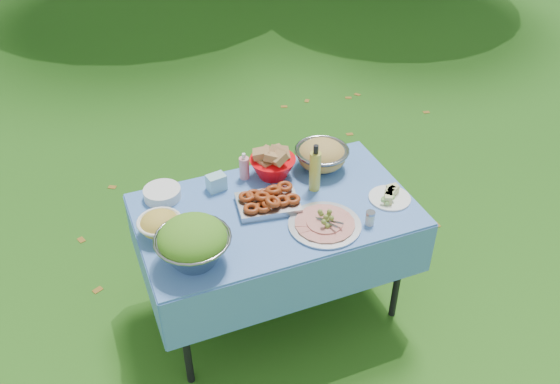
{
  "coord_description": "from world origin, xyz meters",
  "views": [
    {
      "loc": [
        -0.9,
        -2.29,
        2.73
      ],
      "look_at": [
        0.02,
        0.0,
        0.86
      ],
      "focal_mm": 38.0,
      "sensor_mm": 36.0,
      "label": 1
    }
  ],
  "objects_px": {
    "pasta_bowl_steel": "(322,155)",
    "charcuterie_platter": "(325,219)",
    "plate_stack": "(162,193)",
    "bread_bowl": "(273,163)",
    "picnic_table": "(276,260)",
    "oil_bottle": "(315,168)",
    "salad_bowl": "(193,242)"
  },
  "relations": [
    {
      "from": "plate_stack",
      "to": "bread_bowl",
      "type": "bearing_deg",
      "value": -2.79
    },
    {
      "from": "pasta_bowl_steel",
      "to": "charcuterie_platter",
      "type": "relative_size",
      "value": 0.82
    },
    {
      "from": "picnic_table",
      "to": "pasta_bowl_steel",
      "type": "xyz_separation_m",
      "value": [
        0.39,
        0.27,
        0.46
      ]
    },
    {
      "from": "plate_stack",
      "to": "bread_bowl",
      "type": "distance_m",
      "value": 0.64
    },
    {
      "from": "pasta_bowl_steel",
      "to": "picnic_table",
      "type": "bearing_deg",
      "value": -145.87
    },
    {
      "from": "picnic_table",
      "to": "pasta_bowl_steel",
      "type": "height_order",
      "value": "pasta_bowl_steel"
    },
    {
      "from": "bread_bowl",
      "to": "charcuterie_platter",
      "type": "relative_size",
      "value": 0.7
    },
    {
      "from": "picnic_table",
      "to": "charcuterie_platter",
      "type": "xyz_separation_m",
      "value": [
        0.18,
        -0.23,
        0.42
      ]
    },
    {
      "from": "bread_bowl",
      "to": "oil_bottle",
      "type": "relative_size",
      "value": 0.92
    },
    {
      "from": "plate_stack",
      "to": "charcuterie_platter",
      "type": "bearing_deg",
      "value": -37.25
    },
    {
      "from": "plate_stack",
      "to": "charcuterie_platter",
      "type": "height_order",
      "value": "charcuterie_platter"
    },
    {
      "from": "plate_stack",
      "to": "bread_bowl",
      "type": "height_order",
      "value": "bread_bowl"
    },
    {
      "from": "pasta_bowl_steel",
      "to": "charcuterie_platter",
      "type": "height_order",
      "value": "pasta_bowl_steel"
    },
    {
      "from": "pasta_bowl_steel",
      "to": "oil_bottle",
      "type": "xyz_separation_m",
      "value": [
        -0.13,
        -0.18,
        0.06
      ]
    },
    {
      "from": "plate_stack",
      "to": "oil_bottle",
      "type": "xyz_separation_m",
      "value": [
        0.8,
        -0.23,
        0.11
      ]
    },
    {
      "from": "salad_bowl",
      "to": "charcuterie_platter",
      "type": "distance_m",
      "value": 0.69
    },
    {
      "from": "pasta_bowl_steel",
      "to": "oil_bottle",
      "type": "relative_size",
      "value": 1.09
    },
    {
      "from": "picnic_table",
      "to": "bread_bowl",
      "type": "relative_size",
      "value": 5.57
    },
    {
      "from": "salad_bowl",
      "to": "oil_bottle",
      "type": "height_order",
      "value": "oil_bottle"
    },
    {
      "from": "oil_bottle",
      "to": "plate_stack",
      "type": "bearing_deg",
      "value": 163.65
    },
    {
      "from": "picnic_table",
      "to": "oil_bottle",
      "type": "relative_size",
      "value": 5.13
    },
    {
      "from": "pasta_bowl_steel",
      "to": "charcuterie_platter",
      "type": "xyz_separation_m",
      "value": [
        -0.21,
        -0.49,
        -0.04
      ]
    },
    {
      "from": "salad_bowl",
      "to": "plate_stack",
      "type": "xyz_separation_m",
      "value": [
        -0.03,
        0.55,
        -0.09
      ]
    },
    {
      "from": "picnic_table",
      "to": "salad_bowl",
      "type": "bearing_deg",
      "value": -155.66
    },
    {
      "from": "charcuterie_platter",
      "to": "oil_bottle",
      "type": "height_order",
      "value": "oil_bottle"
    },
    {
      "from": "salad_bowl",
      "to": "plate_stack",
      "type": "distance_m",
      "value": 0.56
    },
    {
      "from": "bread_bowl",
      "to": "pasta_bowl_steel",
      "type": "xyz_separation_m",
      "value": [
        0.3,
        -0.02,
        -0.0
      ]
    },
    {
      "from": "plate_stack",
      "to": "bread_bowl",
      "type": "relative_size",
      "value": 0.77
    },
    {
      "from": "salad_bowl",
      "to": "bread_bowl",
      "type": "xyz_separation_m",
      "value": [
        0.6,
        0.52,
        -0.03
      ]
    },
    {
      "from": "picnic_table",
      "to": "salad_bowl",
      "type": "xyz_separation_m",
      "value": [
        -0.51,
        -0.23,
        0.5
      ]
    },
    {
      "from": "salad_bowl",
      "to": "pasta_bowl_steel",
      "type": "xyz_separation_m",
      "value": [
        0.9,
        0.49,
        -0.04
      ]
    },
    {
      "from": "charcuterie_platter",
      "to": "oil_bottle",
      "type": "xyz_separation_m",
      "value": [
        0.08,
        0.31,
        0.1
      ]
    }
  ]
}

